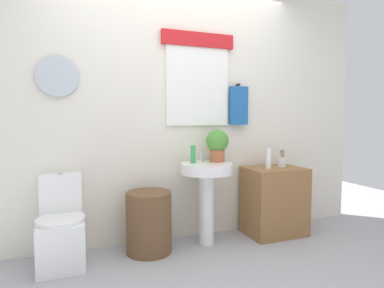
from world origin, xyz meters
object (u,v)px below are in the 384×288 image
(lotion_bottle, at_px, (268,158))
(wooden_cabinet, at_px, (274,201))
(laundry_hamper, at_px, (149,222))
(toilet, at_px, (62,230))
(soap_bottle, at_px, (193,154))
(potted_plant, at_px, (217,144))
(pedestal_sink, at_px, (206,184))
(toothbrush_cup, at_px, (282,162))

(lotion_bottle, bearing_deg, wooden_cabinet, 20.90)
(laundry_hamper, relative_size, wooden_cabinet, 0.79)
(toilet, relative_size, soap_bottle, 4.40)
(soap_bottle, distance_m, potted_plant, 0.28)
(wooden_cabinet, bearing_deg, lotion_bottle, -159.10)
(soap_bottle, bearing_deg, pedestal_sink, -22.62)
(laundry_hamper, bearing_deg, wooden_cabinet, 0.00)
(laundry_hamper, relative_size, toothbrush_cup, 3.00)
(toothbrush_cup, bearing_deg, pedestal_sink, -178.69)
(toilet, distance_m, potted_plant, 1.60)
(pedestal_sink, distance_m, potted_plant, 0.41)
(lotion_bottle, bearing_deg, potted_plant, 169.30)
(lotion_bottle, distance_m, toothbrush_cup, 0.22)
(soap_bottle, height_order, potted_plant, potted_plant)
(wooden_cabinet, relative_size, soap_bottle, 4.12)
(laundry_hamper, xyz_separation_m, soap_bottle, (0.45, 0.05, 0.60))
(pedestal_sink, relative_size, toothbrush_cup, 4.28)
(wooden_cabinet, xyz_separation_m, potted_plant, (-0.63, 0.06, 0.62))
(laundry_hamper, height_order, soap_bottle, soap_bottle)
(toilet, xyz_separation_m, soap_bottle, (1.18, 0.01, 0.59))
(soap_bottle, xyz_separation_m, toothbrush_cup, (1.00, -0.03, -0.12))
(laundry_hamper, bearing_deg, soap_bottle, 6.37)
(wooden_cabinet, xyz_separation_m, toothbrush_cup, (0.10, 0.02, 0.41))
(toilet, xyz_separation_m, potted_plant, (1.44, 0.02, 0.69))
(soap_bottle, relative_size, lotion_bottle, 0.80)
(potted_plant, distance_m, toothbrush_cup, 0.77)
(wooden_cabinet, bearing_deg, laundry_hamper, 180.00)
(laundry_hamper, bearing_deg, toothbrush_cup, 0.79)
(soap_bottle, bearing_deg, wooden_cabinet, -3.20)
(toilet, height_order, lotion_bottle, lotion_bottle)
(toothbrush_cup, bearing_deg, potted_plant, 176.90)
(pedestal_sink, height_order, soap_bottle, soap_bottle)
(laundry_hamper, relative_size, potted_plant, 1.73)
(laundry_hamper, distance_m, toothbrush_cup, 1.52)
(toothbrush_cup, bearing_deg, soap_bottle, 178.28)
(soap_bottle, bearing_deg, toothbrush_cup, -1.72)
(potted_plant, height_order, toothbrush_cup, potted_plant)
(toilet, relative_size, potted_plant, 2.35)
(laundry_hamper, xyz_separation_m, wooden_cabinet, (1.34, 0.00, 0.08))
(wooden_cabinet, bearing_deg, potted_plant, 174.59)
(pedestal_sink, relative_size, soap_bottle, 4.62)
(potted_plant, bearing_deg, toilet, -179.03)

